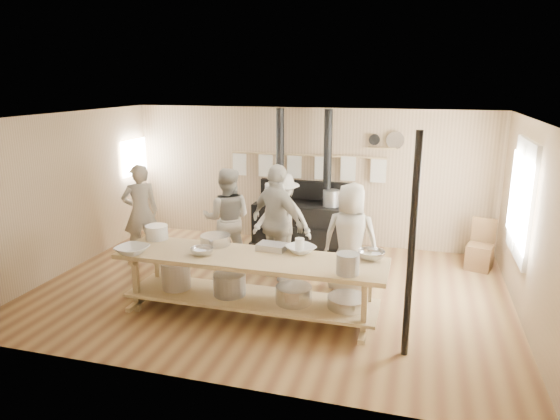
{
  "coord_description": "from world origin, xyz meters",
  "views": [
    {
      "loc": [
        2.07,
        -6.76,
        3.11
      ],
      "look_at": [
        0.1,
        0.2,
        1.21
      ],
      "focal_mm": 32.0,
      "sensor_mm": 36.0,
      "label": 1
    }
  ],
  "objects": [
    {
      "name": "back_wall_shelf",
      "position": [
        1.46,
        2.43,
        2.0
      ],
      "size": [
        0.63,
        0.14,
        0.32
      ],
      "color": "tan",
      "rests_on": "ground"
    },
    {
      "name": "cook_right",
      "position": [
        -0.02,
        0.48,
        0.93
      ],
      "size": [
        1.16,
        0.95,
        1.85
      ],
      "primitive_type": "imported",
      "rotation": [
        0.0,
        0.0,
        2.59
      ],
      "color": "#AEA99A",
      "rests_on": "ground"
    },
    {
      "name": "support_post",
      "position": [
        2.05,
        -1.35,
        1.3
      ],
      "size": [
        0.08,
        0.08,
        2.6
      ],
      "primitive_type": "cylinder",
      "color": "black",
      "rests_on": "ground"
    },
    {
      "name": "pitcher",
      "position": [
        0.59,
        -0.57,
        0.95
      ],
      "size": [
        0.16,
        0.16,
        0.2
      ],
      "primitive_type": "cylinder",
      "rotation": [
        0.0,
        0.0,
        -0.38
      ],
      "color": "white",
      "rests_on": "prep_table"
    },
    {
      "name": "chair",
      "position": [
        3.15,
        1.79,
        0.25
      ],
      "size": [
        0.5,
        0.5,
        0.85
      ],
      "rotation": [
        0.0,
        0.0,
        -0.29
      ],
      "color": "brown",
      "rests_on": "ground"
    },
    {
      "name": "ground",
      "position": [
        0.0,
        0.0,
        0.0
      ],
      "size": [
        7.0,
        7.0,
        0.0
      ],
      "primitive_type": "plane",
      "color": "brown",
      "rests_on": "ground"
    },
    {
      "name": "bowl_steel_b",
      "position": [
        1.55,
        -0.57,
        0.91
      ],
      "size": [
        0.46,
        0.46,
        0.11
      ],
      "primitive_type": "imported",
      "rotation": [
        0.0,
        0.0,
        3.51
      ],
      "color": "silver",
      "rests_on": "prep_table"
    },
    {
      "name": "prep_table",
      "position": [
        -0.01,
        -0.9,
        0.52
      ],
      "size": [
        3.6,
        0.9,
        0.85
      ],
      "color": "tan",
      "rests_on": "ground"
    },
    {
      "name": "room_shell",
      "position": [
        0.0,
        0.0,
        1.62
      ],
      "size": [
        7.0,
        7.0,
        7.0
      ],
      "color": "tan",
      "rests_on": "ground"
    },
    {
      "name": "roasting_pan",
      "position": [
        0.21,
        -0.57,
        0.89
      ],
      "size": [
        0.41,
        0.29,
        0.09
      ],
      "primitive_type": "cube",
      "rotation": [
        0.0,
        0.0,
        -0.1
      ],
      "color": "#B2B2B7",
      "rests_on": "prep_table"
    },
    {
      "name": "cook_center",
      "position": [
        1.17,
        0.24,
        0.84
      ],
      "size": [
        0.84,
        0.57,
        1.68
      ],
      "primitive_type": "imported",
      "rotation": [
        0.0,
        0.0,
        3.1
      ],
      "color": "#AEA99A",
      "rests_on": "ground"
    },
    {
      "name": "towel_rail",
      "position": [
        0.0,
        2.4,
        1.56
      ],
      "size": [
        3.0,
        0.04,
        0.47
      ],
      "color": "tan",
      "rests_on": "ground"
    },
    {
      "name": "window_right",
      "position": [
        3.47,
        0.6,
        1.5
      ],
      "size": [
        0.09,
        1.5,
        1.65
      ],
      "color": "beige",
      "rests_on": "ground"
    },
    {
      "name": "left_opening",
      "position": [
        -3.45,
        2.0,
        1.6
      ],
      "size": [
        0.0,
        0.9,
        0.9
      ],
      "color": "white",
      "rests_on": "ground"
    },
    {
      "name": "deep_bowl_enamel",
      "position": [
        -1.55,
        -0.57,
        0.95
      ],
      "size": [
        0.42,
        0.42,
        0.2
      ],
      "primitive_type": "cylinder",
      "rotation": [
        0.0,
        0.0,
        -0.38
      ],
      "color": "white",
      "rests_on": "prep_table"
    },
    {
      "name": "bowl_steel_a",
      "position": [
        -0.63,
        -1.02,
        0.9
      ],
      "size": [
        0.43,
        0.43,
        0.09
      ],
      "primitive_type": "imported",
      "rotation": [
        0.0,
        0.0,
        0.83
      ],
      "color": "silver",
      "rests_on": "prep_table"
    },
    {
      "name": "mixing_bowl_large",
      "position": [
        -0.63,
        -0.57,
        0.92
      ],
      "size": [
        0.43,
        0.43,
        0.14
      ],
      "primitive_type": "cylinder",
      "rotation": [
        0.0,
        0.0,
        -0.02
      ],
      "color": "silver",
      "rests_on": "prep_table"
    },
    {
      "name": "bowl_white_a",
      "position": [
        -1.55,
        -1.23,
        0.9
      ],
      "size": [
        0.47,
        0.47,
        0.1
      ],
      "primitive_type": "imported",
      "rotation": [
        0.0,
        0.0,
        -0.13
      ],
      "color": "white",
      "rests_on": "prep_table"
    },
    {
      "name": "cook_left",
      "position": [
        -0.96,
        0.7,
        0.86
      ],
      "size": [
        0.96,
        0.82,
        1.71
      ],
      "primitive_type": "imported",
      "rotation": [
        0.0,
        0.0,
        3.37
      ],
      "color": "#AEA99A",
      "rests_on": "ground"
    },
    {
      "name": "stove",
      "position": [
        -0.01,
        2.12,
        0.52
      ],
      "size": [
        1.9,
        0.75,
        2.6
      ],
      "color": "black",
      "rests_on": "ground"
    },
    {
      "name": "bowl_white_b",
      "position": [
        0.61,
        -0.57,
        0.9
      ],
      "size": [
        0.54,
        0.54,
        0.09
      ],
      "primitive_type": "imported",
      "rotation": [
        0.0,
        0.0,
        2.42
      ],
      "color": "white",
      "rests_on": "prep_table"
    },
    {
      "name": "cook_by_window",
      "position": [
        -0.11,
        1.1,
        0.8
      ],
      "size": [
        1.05,
        0.62,
        1.6
      ],
      "primitive_type": "imported",
      "rotation": [
        0.0,
        0.0,
        -0.03
      ],
      "color": "#AEA99A",
      "rests_on": "ground"
    },
    {
      "name": "cook_far_left",
      "position": [
        -2.58,
        0.69,
        0.85
      ],
      "size": [
        0.74,
        0.71,
        1.71
      ],
      "primitive_type": "imported",
      "rotation": [
        0.0,
        0.0,
        3.84
      ],
      "color": "#AEA99A",
      "rests_on": "ground"
    },
    {
      "name": "bucket_galv",
      "position": [
        1.33,
        -1.17,
        0.98
      ],
      "size": [
        0.34,
        0.34,
        0.26
      ],
      "primitive_type": "cylinder",
      "rotation": [
        0.0,
        0.0,
        0.29
      ],
      "color": "gray",
      "rests_on": "prep_table"
    }
  ]
}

